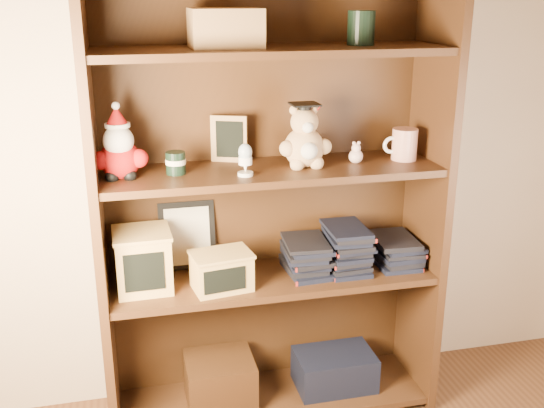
% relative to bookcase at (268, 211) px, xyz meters
% --- Properties ---
extents(room_envelope, '(3.04, 3.04, 2.51)m').
position_rel_bookcase_xyz_m(room_envelope, '(0.04, -1.36, 0.63)').
color(room_envelope, '#4E2F1A').
rests_on(room_envelope, ground).
extents(bookcase, '(1.20, 0.35, 1.60)m').
position_rel_bookcase_xyz_m(bookcase, '(0.00, 0.00, 0.00)').
color(bookcase, '#3F2412').
rests_on(bookcase, ground).
extents(shelf_lower, '(1.14, 0.33, 0.02)m').
position_rel_bookcase_xyz_m(shelf_lower, '(0.00, -0.05, -0.24)').
color(shelf_lower, '#3F2412').
rests_on(shelf_lower, ground).
extents(shelf_upper, '(1.14, 0.33, 0.02)m').
position_rel_bookcase_xyz_m(shelf_upper, '(0.00, -0.05, 0.16)').
color(shelf_upper, '#3F2412').
rests_on(shelf_upper, ground).
extents(santa_plush, '(0.18, 0.13, 0.25)m').
position_rel_bookcase_xyz_m(santa_plush, '(-0.50, -0.06, 0.26)').
color(santa_plush, '#A50F0F').
rests_on(santa_plush, shelf_upper).
extents(teachers_tin, '(0.07, 0.07, 0.07)m').
position_rel_bookcase_xyz_m(teachers_tin, '(-0.32, -0.05, 0.21)').
color(teachers_tin, black).
rests_on(teachers_tin, shelf_upper).
extents(chalkboard_plaque, '(0.12, 0.09, 0.16)m').
position_rel_bookcase_xyz_m(chalkboard_plaque, '(-0.12, 0.06, 0.25)').
color(chalkboard_plaque, '#9E7547').
rests_on(chalkboard_plaque, shelf_upper).
extents(egg_cup, '(0.05, 0.05, 0.11)m').
position_rel_bookcase_xyz_m(egg_cup, '(-0.10, -0.13, 0.23)').
color(egg_cup, white).
rests_on(egg_cup, shelf_upper).
extents(grad_teddy_bear, '(0.18, 0.16, 0.22)m').
position_rel_bookcase_xyz_m(grad_teddy_bear, '(0.11, -0.06, 0.26)').
color(grad_teddy_bear, tan).
rests_on(grad_teddy_bear, shelf_upper).
extents(pink_figurine, '(0.05, 0.05, 0.08)m').
position_rel_bookcase_xyz_m(pink_figurine, '(0.30, -0.05, 0.20)').
color(pink_figurine, beige).
rests_on(pink_figurine, shelf_upper).
extents(teacher_mug, '(0.13, 0.09, 0.11)m').
position_rel_bookcase_xyz_m(teacher_mug, '(0.48, -0.05, 0.23)').
color(teacher_mug, silver).
rests_on(teacher_mug, shelf_upper).
extents(certificate_frame, '(0.20, 0.05, 0.25)m').
position_rel_bookcase_xyz_m(certificate_frame, '(-0.28, 0.09, -0.10)').
color(certificate_frame, black).
rests_on(certificate_frame, shelf_lower).
extents(treats_box, '(0.20, 0.20, 0.21)m').
position_rel_bookcase_xyz_m(treats_box, '(-0.45, -0.05, -0.12)').
color(treats_box, tan).
rests_on(treats_box, shelf_lower).
extents(pencils_box, '(0.22, 0.17, 0.13)m').
position_rel_bookcase_xyz_m(pencils_box, '(-0.19, -0.12, -0.16)').
color(pencils_box, tan).
rests_on(pencils_box, shelf_lower).
extents(book_stack_left, '(0.14, 0.20, 0.13)m').
position_rel_bookcase_xyz_m(book_stack_left, '(0.12, -0.05, -0.16)').
color(book_stack_left, black).
rests_on(book_stack_left, shelf_lower).
extents(book_stack_mid, '(0.14, 0.20, 0.18)m').
position_rel_bookcase_xyz_m(book_stack_mid, '(0.28, -0.05, -0.14)').
color(book_stack_mid, black).
rests_on(book_stack_mid, shelf_lower).
extents(book_stack_right, '(0.14, 0.20, 0.10)m').
position_rel_bookcase_xyz_m(book_stack_right, '(0.48, -0.05, -0.18)').
color(book_stack_right, black).
rests_on(book_stack_right, shelf_lower).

